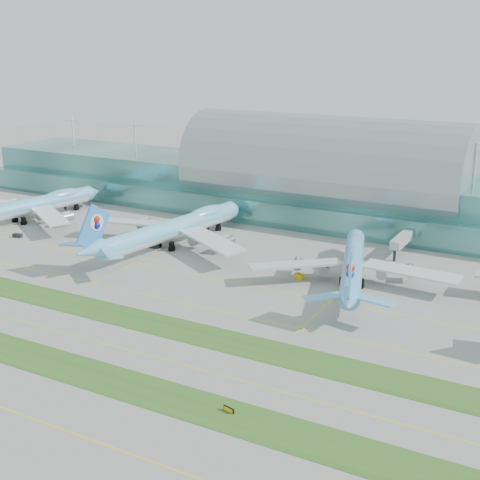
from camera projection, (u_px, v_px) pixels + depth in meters
The scene contains 17 objects.
ground at pixel (141, 324), 178.45m from camera, with size 700.00×700.00×0.00m, color gray.
terminal at pixel (324, 184), 282.31m from camera, with size 340.00×69.10×36.00m.
grass_strip_near at pixel (67, 367), 154.97m from camera, with size 420.00×12.00×0.08m, color #2D591E.
grass_strip_far at pixel (145, 321), 180.12m from camera, with size 420.00×12.00×0.08m, color #2D591E.
taxiline_a at pixel (0, 407), 138.21m from camera, with size 420.00×0.35×0.01m, color yellow.
taxiline_b at pixel (107, 344), 166.72m from camera, with size 420.00×0.35×0.01m, color yellow.
taxiline_c at pixel (178, 302), 193.54m from camera, with size 420.00×0.35×0.01m, color yellow.
taxiline_d at pixel (217, 279), 211.98m from camera, with size 420.00×0.35×0.01m, color yellow.
airliner_a at pixel (28, 205), 277.63m from camera, with size 68.75×78.94×21.83m.
airliner_b at pixel (174, 227), 243.89m from camera, with size 73.86×84.54×23.30m.
airliner_c at pixel (353, 263), 207.23m from camera, with size 62.13×72.10×20.37m.
gse_b at pixel (17, 235), 256.44m from camera, with size 3.61×1.63×1.48m, color black.
gse_c at pixel (135, 246), 243.36m from camera, with size 3.41×1.78×1.47m, color black.
gse_d at pixel (154, 246), 243.35m from camera, with size 3.91×1.81×1.62m, color black.
gse_e at pixel (299, 276), 212.19m from camera, with size 3.08×1.72×1.59m, color yellow.
gse_f at pixel (350, 297), 195.48m from camera, with size 3.12×1.60×1.34m, color black.
taxiway_sign_east at pixel (229, 410), 136.16m from camera, with size 2.75×0.89×1.17m.
Camera 1 is at (102.74, -131.06, 72.98)m, focal length 50.00 mm.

